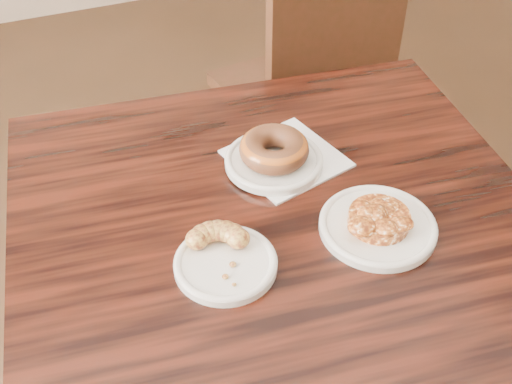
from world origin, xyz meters
name	(u,v)px	position (x,y,z in m)	size (l,w,h in m)	color
cafe_table	(279,366)	(-0.13, 0.04, 0.38)	(0.82, 0.82, 0.75)	black
chair_far	(296,92)	(0.25, 0.80, 0.45)	(0.42, 0.42, 0.90)	black
napkin	(286,158)	(-0.06, 0.19, 0.75)	(0.17, 0.17, 0.00)	white
plate_donut	(274,161)	(-0.08, 0.19, 0.76)	(0.17, 0.17, 0.01)	silver
plate_cruller	(226,264)	(-0.24, 0.00, 0.76)	(0.15, 0.15, 0.01)	white
plate_fritter	(378,227)	(0.00, -0.01, 0.76)	(0.18, 0.18, 0.01)	white
glazed_donut	(274,149)	(-0.08, 0.19, 0.79)	(0.12, 0.12, 0.04)	brown
apple_fritter	(379,217)	(0.00, -0.01, 0.78)	(0.13, 0.13, 0.03)	#441707
cruller_fragment	(225,254)	(-0.24, 0.00, 0.78)	(0.11, 0.11, 0.03)	#5D2812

